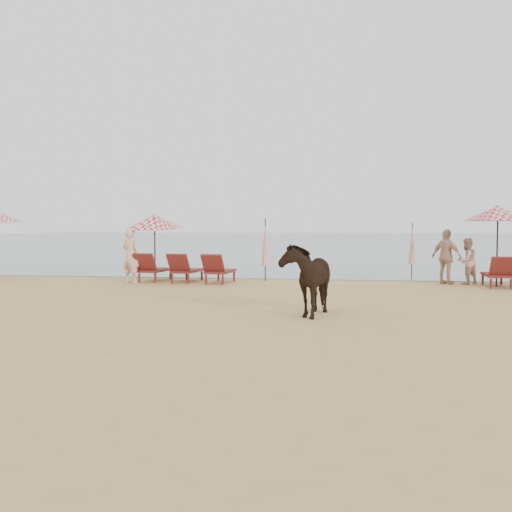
{
  "coord_description": "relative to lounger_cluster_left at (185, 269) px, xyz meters",
  "views": [
    {
      "loc": [
        2.26,
        -10.13,
        1.9
      ],
      "look_at": [
        0.0,
        5.0,
        1.1
      ],
      "focal_mm": 40.0,
      "sensor_mm": 36.0,
      "label": 1
    }
  ],
  "objects": [
    {
      "name": "beachgoer_left",
      "position": [
        -1.73,
        -0.44,
        0.45
      ],
      "size": [
        0.78,
        0.64,
        1.84
      ],
      "primitive_type": "imported",
      "rotation": [
        0.0,
        0.0,
        2.8
      ],
      "color": "#DDA98A",
      "rests_on": "ground"
    },
    {
      "name": "beachgoer_right_a",
      "position": [
        9.3,
        0.82,
        0.29
      ],
      "size": [
        0.93,
        0.88,
        1.51
      ],
      "primitive_type": "imported",
      "rotation": [
        0.0,
        0.0,
        3.73
      ],
      "color": "tan",
      "rests_on": "ground"
    },
    {
      "name": "beachgoer_right_b",
      "position": [
        8.64,
        0.69,
        0.43
      ],
      "size": [
        1.07,
        1.05,
        1.81
      ],
      "primitive_type": "imported",
      "rotation": [
        0.0,
        0.0,
        2.39
      ],
      "color": "tan",
      "rests_on": "ground"
    },
    {
      "name": "cow",
      "position": [
        4.51,
        -6.43,
        0.31
      ],
      "size": [
        1.12,
        1.95,
        1.56
      ],
      "primitive_type": "imported",
      "rotation": [
        0.0,
        0.0,
        -0.16
      ],
      "color": "black",
      "rests_on": "ground"
    },
    {
      "name": "sea",
      "position": [
        2.96,
        71.5,
        -0.47
      ],
      "size": [
        160.0,
        140.0,
        0.06
      ],
      "primitive_type": "cube",
      "color": "#51606B",
      "rests_on": "ground"
    },
    {
      "name": "umbrella_open_left_b",
      "position": [
        -1.09,
        0.13,
        1.6
      ],
      "size": [
        1.87,
        1.91,
        2.39
      ],
      "rotation": [
        0.0,
        0.0,
        -0.19
      ],
      "color": "black",
      "rests_on": "ground"
    },
    {
      "name": "umbrella_closed_right",
      "position": [
        7.8,
        2.89,
        0.78
      ],
      "size": [
        0.25,
        0.25,
        2.03
      ],
      "rotation": [
        0.0,
        0.0,
        0.26
      ],
      "color": "black",
      "rests_on": "ground"
    },
    {
      "name": "lounger_cluster_left",
      "position": [
        0.0,
        0.0,
        0.0
      ],
      "size": [
        3.23,
        2.09,
        0.68
      ],
      "rotation": [
        0.0,
        0.0,
        -0.09
      ],
      "color": "maroon",
      "rests_on": "ground"
    },
    {
      "name": "umbrella_open_right",
      "position": [
        10.09,
        0.23,
        1.83
      ],
      "size": [
        2.09,
        2.09,
        2.56
      ],
      "rotation": [
        0.0,
        0.0,
        0.21
      ],
      "color": "black",
      "rests_on": "ground"
    },
    {
      "name": "ground",
      "position": [
        2.96,
        -8.5,
        -0.47
      ],
      "size": [
        120.0,
        120.0,
        0.0
      ],
      "primitive_type": "plane",
      "color": "tan",
      "rests_on": "ground"
    },
    {
      "name": "umbrella_closed_left",
      "position": [
        2.62,
        0.97,
        0.86
      ],
      "size": [
        0.26,
        0.26,
        2.16
      ],
      "rotation": [
        0.0,
        0.0,
        -0.25
      ],
      "color": "black",
      "rests_on": "ground"
    }
  ]
}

